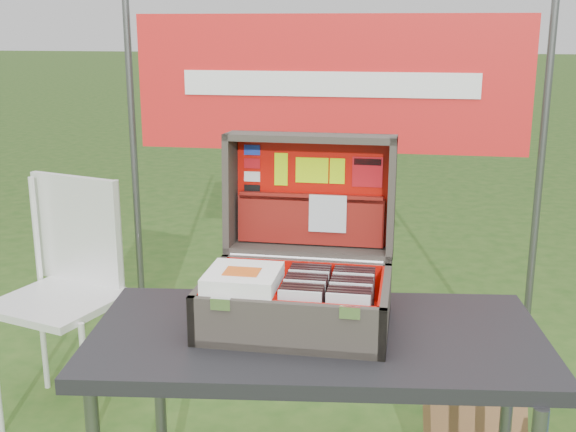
# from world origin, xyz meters

# --- Properties ---
(table_top) EXTENTS (1.26, 0.74, 0.04)m
(table_top) POSITION_xyz_m (0.11, -0.09, 0.73)
(table_top) COLOR black
(table_top) RESTS_ON ground
(table_leg_bl) EXTENTS (0.04, 0.04, 0.71)m
(table_leg_bl) POSITION_xyz_m (-0.42, 0.15, 0.35)
(table_leg_bl) COLOR #59595B
(table_leg_bl) RESTS_ON ground
(suitcase) EXTENTS (0.49, 0.51, 0.48)m
(suitcase) POSITION_xyz_m (0.05, -0.01, 0.99)
(suitcase) COLOR #494238
(suitcase) RESTS_ON table
(suitcase_base_bottom) EXTENTS (0.49, 0.35, 0.02)m
(suitcase_base_bottom) POSITION_xyz_m (0.05, -0.07, 0.76)
(suitcase_base_bottom) COLOR #494238
(suitcase_base_bottom) RESTS_ON table_top
(suitcase_base_wall_front) EXTENTS (0.49, 0.02, 0.13)m
(suitcase_base_wall_front) POSITION_xyz_m (0.05, -0.23, 0.81)
(suitcase_base_wall_front) COLOR #494238
(suitcase_base_wall_front) RESTS_ON table_top
(suitcase_base_wall_back) EXTENTS (0.49, 0.02, 0.13)m
(suitcase_base_wall_back) POSITION_xyz_m (0.05, 0.10, 0.81)
(suitcase_base_wall_back) COLOR #494238
(suitcase_base_wall_back) RESTS_ON table_top
(suitcase_base_wall_left) EXTENTS (0.02, 0.35, 0.13)m
(suitcase_base_wall_left) POSITION_xyz_m (-0.18, -0.07, 0.81)
(suitcase_base_wall_left) COLOR #494238
(suitcase_base_wall_left) RESTS_ON table_top
(suitcase_base_wall_right) EXTENTS (0.02, 0.35, 0.13)m
(suitcase_base_wall_right) POSITION_xyz_m (0.29, -0.07, 0.81)
(suitcase_base_wall_right) COLOR #494238
(suitcase_base_wall_right) RESTS_ON table_top
(suitcase_liner_floor) EXTENTS (0.46, 0.31, 0.01)m
(suitcase_liner_floor) POSITION_xyz_m (0.05, -0.07, 0.77)
(suitcase_liner_floor) COLOR red
(suitcase_liner_floor) RESTS_ON suitcase_base_bottom
(suitcase_latch_left) EXTENTS (0.05, 0.01, 0.03)m
(suitcase_latch_left) POSITION_xyz_m (-0.10, -0.24, 0.87)
(suitcase_latch_left) COLOR silver
(suitcase_latch_left) RESTS_ON suitcase_base_wall_front
(suitcase_latch_right) EXTENTS (0.05, 0.01, 0.03)m
(suitcase_latch_right) POSITION_xyz_m (0.21, -0.24, 0.87)
(suitcase_latch_right) COLOR silver
(suitcase_latch_right) RESTS_ON suitcase_base_wall_front
(suitcase_hinge) EXTENTS (0.44, 0.02, 0.02)m
(suitcase_hinge) POSITION_xyz_m (0.05, 0.11, 0.88)
(suitcase_hinge) COLOR silver
(suitcase_hinge) RESTS_ON suitcase_base_wall_back
(suitcase_lid_back) EXTENTS (0.49, 0.04, 0.35)m
(suitcase_lid_back) POSITION_xyz_m (0.05, 0.24, 1.05)
(suitcase_lid_back) COLOR #494238
(suitcase_lid_back) RESTS_ON suitcase_base_wall_back
(suitcase_lid_rim_far) EXTENTS (0.49, 0.13, 0.03)m
(suitcase_lid_rim_far) POSITION_xyz_m (0.05, 0.19, 1.22)
(suitcase_lid_rim_far) COLOR #494238
(suitcase_lid_rim_far) RESTS_ON suitcase_lid_back
(suitcase_lid_rim_near) EXTENTS (0.49, 0.13, 0.03)m
(suitcase_lid_rim_near) POSITION_xyz_m (0.05, 0.18, 0.88)
(suitcase_lid_rim_near) COLOR #494238
(suitcase_lid_rim_near) RESTS_ON suitcase_lid_back
(suitcase_lid_rim_left) EXTENTS (0.02, 0.15, 0.36)m
(suitcase_lid_rim_left) POSITION_xyz_m (-0.18, 0.19, 1.05)
(suitcase_lid_rim_left) COLOR #494238
(suitcase_lid_rim_left) RESTS_ON suitcase_lid_back
(suitcase_lid_rim_right) EXTENTS (0.02, 0.15, 0.36)m
(suitcase_lid_rim_right) POSITION_xyz_m (0.29, 0.19, 1.05)
(suitcase_lid_rim_right) COLOR #494238
(suitcase_lid_rim_right) RESTS_ON suitcase_lid_back
(suitcase_lid_liner) EXTENTS (0.45, 0.02, 0.31)m
(suitcase_lid_liner) POSITION_xyz_m (0.05, 0.23, 1.05)
(suitcase_lid_liner) COLOR red
(suitcase_lid_liner) RESTS_ON suitcase_lid_back
(suitcase_liner_wall_front) EXTENTS (0.46, 0.01, 0.11)m
(suitcase_liner_wall_front) POSITION_xyz_m (0.05, -0.22, 0.82)
(suitcase_liner_wall_front) COLOR red
(suitcase_liner_wall_front) RESTS_ON suitcase_base_bottom
(suitcase_liner_wall_back) EXTENTS (0.46, 0.01, 0.11)m
(suitcase_liner_wall_back) POSITION_xyz_m (0.05, 0.09, 0.82)
(suitcase_liner_wall_back) COLOR red
(suitcase_liner_wall_back) RESTS_ON suitcase_base_bottom
(suitcase_liner_wall_left) EXTENTS (0.01, 0.31, 0.11)m
(suitcase_liner_wall_left) POSITION_xyz_m (-0.17, -0.07, 0.82)
(suitcase_liner_wall_left) COLOR red
(suitcase_liner_wall_left) RESTS_ON suitcase_base_bottom
(suitcase_liner_wall_right) EXTENTS (0.01, 0.31, 0.11)m
(suitcase_liner_wall_right) POSITION_xyz_m (0.28, -0.07, 0.82)
(suitcase_liner_wall_right) COLOR red
(suitcase_liner_wall_right) RESTS_ON suitcase_base_bottom
(suitcase_lid_pocket) EXTENTS (0.44, 0.04, 0.14)m
(suitcase_lid_pocket) POSITION_xyz_m (0.05, 0.21, 0.97)
(suitcase_lid_pocket) COLOR maroon
(suitcase_lid_pocket) RESTS_ON suitcase_lid_liner
(suitcase_pocket_edge) EXTENTS (0.43, 0.02, 0.02)m
(suitcase_pocket_edge) POSITION_xyz_m (0.05, 0.20, 1.04)
(suitcase_pocket_edge) COLOR maroon
(suitcase_pocket_edge) RESTS_ON suitcase_lid_pocket
(suitcase_pocket_cd) EXTENTS (0.11, 0.02, 0.11)m
(suitcase_pocket_cd) POSITION_xyz_m (0.11, 0.19, 1.00)
(suitcase_pocket_cd) COLOR silver
(suitcase_pocket_cd) RESTS_ON suitcase_lid_pocket
(lid_sticker_cc_a) EXTENTS (0.05, 0.00, 0.03)m
(lid_sticker_cc_a) POSITION_xyz_m (-0.13, 0.23, 1.17)
(lid_sticker_cc_a) COLOR #1933B2
(lid_sticker_cc_a) RESTS_ON suitcase_lid_liner
(lid_sticker_cc_b) EXTENTS (0.05, 0.00, 0.03)m
(lid_sticker_cc_b) POSITION_xyz_m (-0.13, 0.23, 1.13)
(lid_sticker_cc_b) COLOR #B10C14
(lid_sticker_cc_b) RESTS_ON suitcase_lid_liner
(lid_sticker_cc_c) EXTENTS (0.05, 0.00, 0.03)m
(lid_sticker_cc_c) POSITION_xyz_m (-0.13, 0.23, 1.09)
(lid_sticker_cc_c) COLOR white
(lid_sticker_cc_c) RESTS_ON suitcase_lid_liner
(lid_sticker_cc_d) EXTENTS (0.05, 0.00, 0.03)m
(lid_sticker_cc_d) POSITION_xyz_m (-0.13, 0.22, 1.05)
(lid_sticker_cc_d) COLOR black
(lid_sticker_cc_d) RESTS_ON suitcase_lid_liner
(lid_card_neon_tall) EXTENTS (0.04, 0.01, 0.10)m
(lid_card_neon_tall) POSITION_xyz_m (-0.04, 0.23, 1.12)
(lid_card_neon_tall) COLOR #B9EA07
(lid_card_neon_tall) RESTS_ON suitcase_lid_liner
(lid_card_neon_main) EXTENTS (0.10, 0.01, 0.08)m
(lid_card_neon_main) POSITION_xyz_m (0.05, 0.23, 1.12)
(lid_card_neon_main) COLOR #B9EA07
(lid_card_neon_main) RESTS_ON suitcase_lid_liner
(lid_card_neon_small) EXTENTS (0.04, 0.01, 0.08)m
(lid_card_neon_small) POSITION_xyz_m (0.13, 0.23, 1.12)
(lid_card_neon_small) COLOR #B9EA07
(lid_card_neon_small) RESTS_ON suitcase_lid_liner
(lid_sticker_band) EXTENTS (0.09, 0.01, 0.09)m
(lid_sticker_band) POSITION_xyz_m (0.22, 0.23, 1.12)
(lid_sticker_band) COLOR #B10C14
(lid_sticker_band) RESTS_ON suitcase_lid_liner
(lid_sticker_band_bar) EXTENTS (0.08, 0.00, 0.02)m
(lid_sticker_band_bar) POSITION_xyz_m (0.22, 0.23, 1.15)
(lid_sticker_band_bar) COLOR black
(lid_sticker_band_bar) RESTS_ON suitcase_lid_liner
(cd_left_0) EXTENTS (0.11, 0.01, 0.13)m
(cd_left_0) POSITION_xyz_m (0.09, -0.20, 0.83)
(cd_left_0) COLOR silver
(cd_left_0) RESTS_ON suitcase_liner_floor
(cd_left_1) EXTENTS (0.11, 0.01, 0.13)m
(cd_left_1) POSITION_xyz_m (0.09, -0.18, 0.83)
(cd_left_1) COLOR black
(cd_left_1) RESTS_ON suitcase_liner_floor
(cd_left_2) EXTENTS (0.11, 0.01, 0.13)m
(cd_left_2) POSITION_xyz_m (0.09, -0.16, 0.83)
(cd_left_2) COLOR black
(cd_left_2) RESTS_ON suitcase_liner_floor
(cd_left_3) EXTENTS (0.11, 0.01, 0.13)m
(cd_left_3) POSITION_xyz_m (0.09, -0.14, 0.83)
(cd_left_3) COLOR black
(cd_left_3) RESTS_ON suitcase_liner_floor
(cd_left_4) EXTENTS (0.11, 0.01, 0.13)m
(cd_left_4) POSITION_xyz_m (0.09, -0.12, 0.83)
(cd_left_4) COLOR silver
(cd_left_4) RESTS_ON suitcase_liner_floor
(cd_left_5) EXTENTS (0.11, 0.01, 0.13)m
(cd_left_5) POSITION_xyz_m (0.09, -0.10, 0.83)
(cd_left_5) COLOR black
(cd_left_5) RESTS_ON suitcase_liner_floor
(cd_left_6) EXTENTS (0.11, 0.01, 0.13)m
(cd_left_6) POSITION_xyz_m (0.09, -0.08, 0.83)
(cd_left_6) COLOR black
(cd_left_6) RESTS_ON suitcase_liner_floor
(cd_left_7) EXTENTS (0.11, 0.01, 0.13)m
(cd_left_7) POSITION_xyz_m (0.09, -0.06, 0.83)
(cd_left_7) COLOR black
(cd_left_7) RESTS_ON suitcase_liner_floor
(cd_left_8) EXTENTS (0.11, 0.01, 0.13)m
(cd_left_8) POSITION_xyz_m (0.09, -0.04, 0.83)
(cd_left_8) COLOR silver
(cd_left_8) RESTS_ON suitcase_liner_floor
(cd_left_9) EXTENTS (0.11, 0.01, 0.13)m
(cd_left_9) POSITION_xyz_m (0.09, -0.02, 0.83)
(cd_left_9) COLOR black
(cd_left_9) RESTS_ON suitcase_liner_floor
(cd_left_10) EXTENTS (0.11, 0.01, 0.13)m
(cd_left_10) POSITION_xyz_m (0.09, -0.00, 0.83)
(cd_left_10) COLOR black
(cd_left_10) RESTS_ON suitcase_liner_floor
(cd_left_11) EXTENTS (0.11, 0.01, 0.13)m
(cd_left_11) POSITION_xyz_m (0.09, 0.01, 0.83)
(cd_left_11) COLOR black
(cd_left_11) RESTS_ON suitcase_liner_floor
(cd_right_0) EXTENTS (0.11, 0.01, 0.13)m
(cd_right_0) POSITION_xyz_m (0.20, -0.20, 0.83)
(cd_right_0) COLOR silver
(cd_right_0) RESTS_ON suitcase_liner_floor
(cd_right_1) EXTENTS (0.11, 0.01, 0.13)m
(cd_right_1) POSITION_xyz_m (0.20, -0.18, 0.83)
(cd_right_1) COLOR black
(cd_right_1) RESTS_ON suitcase_liner_floor
(cd_right_2) EXTENTS (0.11, 0.01, 0.13)m
(cd_right_2) POSITION_xyz_m (0.20, -0.16, 0.83)
(cd_right_2) COLOR black
(cd_right_2) RESTS_ON suitcase_liner_floor
(cd_right_3) EXTENTS (0.11, 0.01, 0.13)m
(cd_right_3) POSITION_xyz_m (0.20, -0.14, 0.83)
(cd_right_3) COLOR black
(cd_right_3) RESTS_ON suitcase_liner_floor
(cd_right_4) EXTENTS (0.11, 0.01, 0.13)m
(cd_right_4) POSITION_xyz_m (0.20, -0.12, 0.83)
(cd_right_4) COLOR silver
(cd_right_4) RESTS_ON suitcase_liner_floor
(cd_right_5) EXTENTS (0.11, 0.01, 0.13)m
(cd_right_5) POSITION_xyz_m (0.20, -0.10, 0.83)
(cd_right_5) COLOR black
(cd_right_5) RESTS_ON suitcase_liner_floor
(cd_right_6) EXTENTS (0.11, 0.01, 0.13)m
(cd_right_6) POSITION_xyz_m (0.20, -0.08, 0.83)
(cd_right_6) COLOR black
(cd_right_6) RESTS_ON suitcase_liner_floor
(cd_right_7) EXTENTS (0.11, 0.01, 0.13)m
(cd_right_7) POSITION_xyz_m (0.20, -0.06, 0.83)
(cd_right_7) COLOR black
(cd_right_7) RESTS_ON suitcase_liner_floor
(cd_right_8) EXTENTS (0.11, 0.01, 0.13)m
(cd_right_8) POSITION_xyz_m (0.20, -0.04, 0.83)
(cd_right_8) COLOR silver
(cd_right_8) RESTS_ON suitcase_liner_floor
(cd_right_9) EXTENTS (0.11, 0.01, 0.13)m
(cd_right_9) POSITION_xyz_m (0.20, -0.02, 0.83)
(cd_right_9) COLOR black
(cd_right_9) RESTS_ON suitcase_liner_floor
(cd_right_10) EXTENTS (0.11, 0.01, 0.13)m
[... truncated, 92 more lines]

